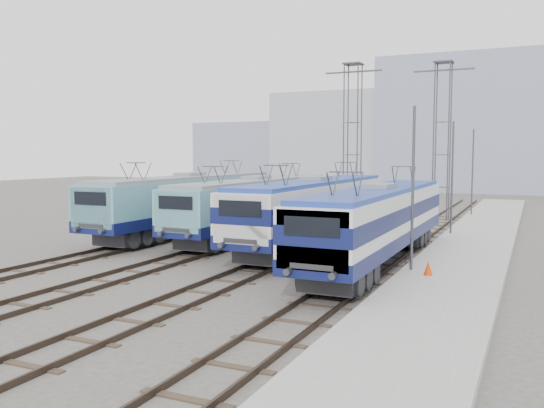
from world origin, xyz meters
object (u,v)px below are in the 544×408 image
at_px(locomotive_center_left, 255,202).
at_px(mast_rear, 472,174).
at_px(locomotive_far_left, 188,199).
at_px(mast_front, 413,192).
at_px(locomotive_center_right, 315,205).
at_px(safety_cone, 428,268).
at_px(mast_mid, 452,180).
at_px(locomotive_far_right, 378,217).
at_px(catenary_tower_east, 442,133).
at_px(catenary_tower_west, 352,134).

xyz_separation_m(locomotive_center_left, mast_rear, (10.85, 16.62, 1.34)).
relative_size(locomotive_far_left, mast_front, 2.58).
relative_size(locomotive_center_right, safety_cone, 31.77).
bearing_deg(mast_rear, locomotive_far_left, -132.04).
bearing_deg(mast_mid, locomotive_far_left, -161.87).
bearing_deg(locomotive_far_right, mast_mid, 79.80).
height_order(mast_front, mast_rear, same).
bearing_deg(locomotive_center_right, mast_rear, 70.91).
relative_size(locomotive_center_right, locomotive_far_right, 1.03).
height_order(locomotive_far_left, locomotive_far_right, locomotive_far_left).
xyz_separation_m(locomotive_far_left, mast_rear, (15.35, 17.03, 1.25)).
bearing_deg(locomotive_center_left, catenary_tower_east, 59.11).
relative_size(locomotive_far_left, locomotive_center_left, 1.04).
bearing_deg(catenary_tower_east, safety_cone, -82.70).
height_order(locomotive_far_right, mast_front, mast_front).
bearing_deg(locomotive_center_left, safety_cone, -35.10).
height_order(locomotive_center_left, locomotive_far_right, locomotive_center_left).
xyz_separation_m(locomotive_center_right, catenary_tower_east, (4.25, 16.35, 4.36)).
xyz_separation_m(catenary_tower_east, mast_mid, (2.10, -10.00, -3.14)).
distance_m(locomotive_far_left, mast_rear, 22.96).
bearing_deg(locomotive_far_left, locomotive_far_right, -21.26).
relative_size(catenary_tower_east, mast_mid, 1.71).
bearing_deg(locomotive_far_left, locomotive_center_left, 5.09).
xyz_separation_m(locomotive_center_left, mast_front, (10.85, -7.38, 1.34)).
bearing_deg(catenary_tower_west, mast_front, -66.73).
height_order(mast_front, mast_mid, same).
height_order(mast_rear, safety_cone, mast_rear).
distance_m(locomotive_center_right, catenary_tower_east, 17.44).
height_order(locomotive_center_left, mast_rear, mast_rear).
bearing_deg(catenary_tower_west, locomotive_far_left, -117.39).
xyz_separation_m(mast_front, safety_cone, (0.82, -0.83, -2.92)).
distance_m(locomotive_far_left, locomotive_center_left, 4.52).
height_order(locomotive_far_right, mast_mid, mast_mid).
xyz_separation_m(locomotive_center_left, locomotive_center_right, (4.50, -1.72, 0.12)).
xyz_separation_m(locomotive_center_left, catenary_tower_east, (8.75, 14.62, 4.48)).
relative_size(catenary_tower_east, mast_front, 1.71).
xyz_separation_m(catenary_tower_west, mast_mid, (8.60, -8.00, -3.14)).
distance_m(catenary_tower_west, safety_cone, 23.65).
xyz_separation_m(locomotive_center_right, mast_mid, (6.35, 6.35, 1.22)).
bearing_deg(safety_cone, catenary_tower_east, 97.30).
height_order(catenary_tower_east, mast_front, catenary_tower_east).
height_order(locomotive_far_left, mast_front, mast_front).
relative_size(catenary_tower_west, safety_cone, 21.35).
height_order(catenary_tower_east, mast_mid, catenary_tower_east).
bearing_deg(mast_rear, catenary_tower_east, -136.40).
xyz_separation_m(catenary_tower_west, catenary_tower_east, (6.50, 2.00, 0.00)).
height_order(locomotive_center_left, catenary_tower_east, catenary_tower_east).
bearing_deg(mast_front, locomotive_center_left, 145.80).
bearing_deg(catenary_tower_east, mast_rear, 43.60).
bearing_deg(locomotive_center_left, locomotive_far_left, -174.91).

